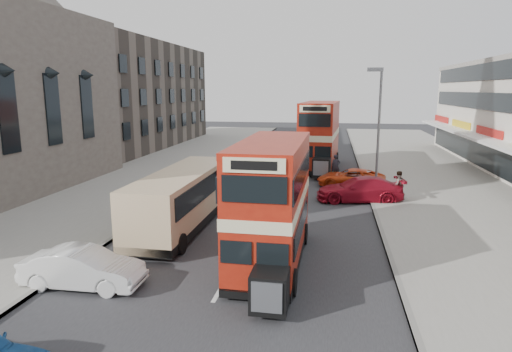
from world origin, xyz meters
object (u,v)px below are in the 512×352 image
Objects in this scene: pedestrian_near at (398,185)px; bus_main at (272,202)px; car_right_b at (351,178)px; cyclist at (336,173)px; street_lamp at (378,120)px; car_right_a at (360,189)px; bus_second at (320,135)px; coach at (183,196)px; car_left_front at (83,268)px.

bus_main is at bearing 38.57° from pedestrian_near.
cyclist reaches higher than car_right_b.
cyclist is (-2.56, 2.73, -4.09)m from street_lamp.
cyclist is at bearing -172.52° from car_right_a.
pedestrian_near is at bearing -64.81° from street_lamp.
car_right_b is at bearing 113.15° from bus_second.
bus_second is at bearing 98.24° from cyclist.
cyclist is at bearing 107.84° from bus_second.
cyclist is (-1.42, 5.47, -0.06)m from car_right_a.
street_lamp is 5.54m from cyclist.
bus_second is (-3.94, 8.28, -1.88)m from street_lamp.
bus_main is at bearing -8.42° from car_right_b.
pedestrian_near is at bearing 90.47° from car_right_a.
car_left_front is (-1.12, -7.30, -0.84)m from coach.
pedestrian_near is at bearing 40.83° from car_right_b.
car_right_a is at bearing 108.12° from bus_second.
bus_main is 6.48m from coach.
bus_main is 21.63m from bus_second.
street_lamp is 5.00m from car_right_a.
car_right_a is at bearing 10.54° from car_right_b.
car_right_b is at bearing 177.93° from car_right_a.
coach is (-5.01, 4.00, -0.94)m from bus_main.
bus_second is 2.17× the size of car_right_b.
bus_second is 7.75m from car_right_b.
car_left_front is 0.90× the size of car_right_b.
pedestrian_near is at bearing 119.23° from bus_second.
coach reaches higher than cyclist.
street_lamp is at bearing -110.28° from bus_main.
bus_main is 7.19m from car_left_front.
car_left_front is at bearing -43.17° from car_right_a.
street_lamp reaches higher than car_left_front.
bus_main is 1.83× the size of car_right_b.
street_lamp is at bearing -86.33° from pedestrian_near.
bus_main is 4.80× the size of pedestrian_near.
bus_main is at bearing -62.38° from car_left_front.
bus_second is 12.01m from pedestrian_near.
bus_second is 1.04× the size of coach.
coach reaches higher than car_right_b.
bus_second is (1.17, 21.59, 0.43)m from bus_main.
car_right_a is 4.04m from car_right_b.
coach is 5.51× the size of pedestrian_near.
car_left_front is at bearing 29.04° from bus_main.
car_right_a is at bearing -36.76° from car_left_front.
bus_main reaches higher than cyclist.
street_lamp is 4.58m from car_right_b.
coach is 2.10× the size of car_right_b.
street_lamp is 4.56× the size of pedestrian_near.
coach is 13.70m from car_right_b.
bus_second is 4.92× the size of cyclist.
bus_main is 12.63m from pedestrian_near.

